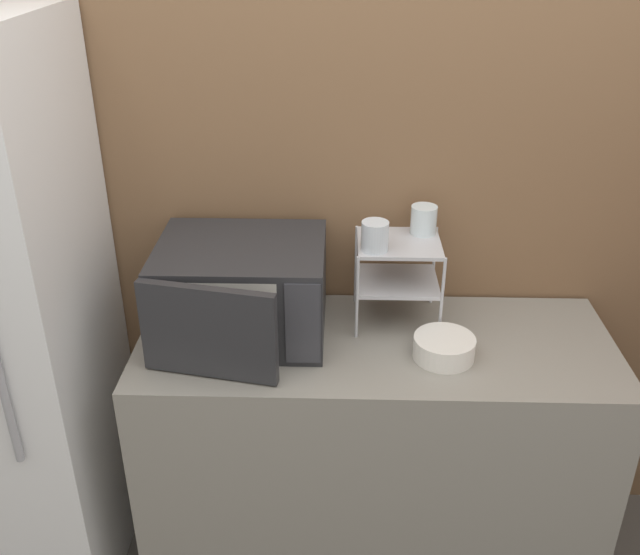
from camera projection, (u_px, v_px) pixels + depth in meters
name	position (u px, v px, depth m)	size (l,w,h in m)	color
wall_back	(376.00, 189.00, 2.36)	(8.00, 0.06, 2.60)	brown
counter	(371.00, 454.00, 2.45)	(1.50, 0.60, 0.92)	gray
microwave	(241.00, 291.00, 2.22)	(0.52, 0.53, 0.30)	#262628
dish_rack	(398.00, 264.00, 2.27)	(0.27, 0.24, 0.28)	#B2B2B7
glass_front_left	(375.00, 236.00, 2.16)	(0.08, 0.08, 0.09)	silver
glass_back_right	(424.00, 220.00, 2.27)	(0.08, 0.08, 0.09)	silver
bowl	(444.00, 348.00, 2.14)	(0.19, 0.19, 0.07)	silver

